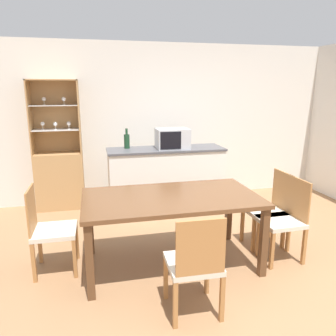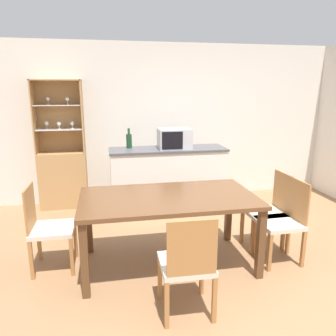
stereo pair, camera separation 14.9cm
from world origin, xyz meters
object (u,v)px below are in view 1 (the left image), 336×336
at_px(dining_chair_side_right_near, 284,219).
at_px(dining_chair_head_near, 195,264).
at_px(display_cabinet, 60,171).
at_px(dining_table, 171,204).
at_px(dining_chair_side_left_far, 50,230).
at_px(microwave, 172,139).
at_px(wine_bottle, 127,141).
at_px(dining_chair_side_right_far, 270,210).

bearing_deg(dining_chair_side_right_near, dining_chair_head_near, 117.35).
bearing_deg(display_cabinet, dining_chair_side_right_near, -41.45).
relative_size(display_cabinet, dining_table, 1.10).
bearing_deg(dining_chair_side_right_near, display_cabinet, 47.11).
xyz_separation_m(dining_chair_side_left_far, microwave, (1.62, 1.40, 0.66)).
bearing_deg(dining_chair_side_left_far, display_cabinet, -177.58).
bearing_deg(wine_bottle, dining_chair_side_right_far, -46.31).
height_order(display_cabinet, dining_chair_side_right_near, display_cabinet).
height_order(dining_chair_head_near, microwave, microwave).
height_order(dining_chair_side_left_far, wine_bottle, wine_bottle).
bearing_deg(dining_chair_head_near, dining_chair_side_right_near, 30.15).
distance_m(dining_table, dining_chair_head_near, 0.85).
bearing_deg(dining_chair_side_right_far, wine_bottle, 42.00).
bearing_deg(microwave, dining_chair_head_near, -99.41).
xyz_separation_m(display_cabinet, microwave, (1.67, -0.52, 0.53)).
xyz_separation_m(dining_chair_side_left_far, dining_chair_head_near, (1.22, -0.97, 0.00)).
xyz_separation_m(dining_chair_side_right_far, microwave, (-0.83, 1.40, 0.66)).
bearing_deg(dining_chair_side_right_near, microwave, 24.69).
bearing_deg(microwave, dining_chair_side_right_near, -63.86).
height_order(dining_chair_side_left_far, dining_chair_side_right_far, same).
xyz_separation_m(display_cabinet, wine_bottle, (1.02, -0.36, 0.50)).
height_order(dining_chair_side_left_far, microwave, microwave).
distance_m(display_cabinet, dining_chair_head_near, 3.16).
bearing_deg(wine_bottle, dining_chair_side_left_far, -121.61).
bearing_deg(dining_chair_head_near, display_cabinet, 115.30).
xyz_separation_m(dining_table, dining_chair_side_right_far, (1.22, 0.15, -0.23)).
relative_size(dining_table, dining_chair_side_right_near, 1.99).
distance_m(dining_chair_side_left_far, dining_chair_side_right_far, 2.45).
height_order(dining_chair_side_right_near, wine_bottle, wine_bottle).
relative_size(dining_chair_side_left_far, dining_chair_side_right_near, 1.00).
bearing_deg(dining_chair_head_near, dining_chair_side_left_far, 143.03).
distance_m(display_cabinet, dining_chair_side_right_far, 3.16).
distance_m(dining_table, wine_bottle, 1.77).
height_order(display_cabinet, dining_chair_head_near, display_cabinet).
distance_m(display_cabinet, dining_chair_side_right_near, 3.35).
bearing_deg(display_cabinet, microwave, -17.18).
relative_size(dining_chair_side_right_far, dining_chair_side_right_near, 1.00).
bearing_deg(wine_bottle, dining_chair_side_right_near, -51.22).
distance_m(display_cabinet, dining_chair_side_left_far, 1.93).
relative_size(dining_chair_side_right_far, wine_bottle, 3.04).
bearing_deg(dining_chair_side_left_far, dining_chair_side_right_far, 90.68).
height_order(dining_chair_side_left_far, dining_chair_head_near, same).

